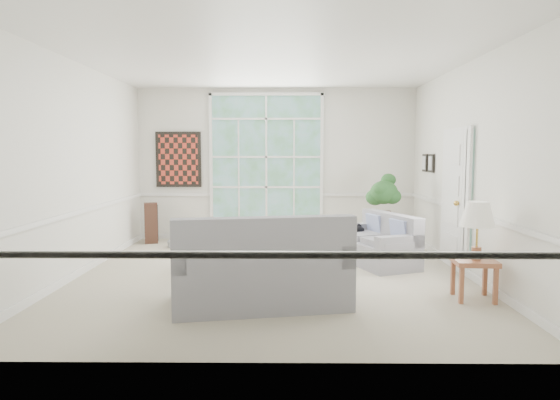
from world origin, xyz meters
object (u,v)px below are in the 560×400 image
object	(u,v)px
loveseat_front	(260,259)
end_table	(380,237)
loveseat_right	(376,239)
side_table	(474,279)
coffee_table	(228,253)

from	to	relation	value
loveseat_front	end_table	size ratio (longest dim) A/B	4.10
loveseat_right	side_table	size ratio (longest dim) A/B	3.00
loveseat_right	loveseat_front	bearing A→B (deg)	-150.28
loveseat_right	end_table	world-z (taller)	loveseat_right
end_table	loveseat_front	bearing A→B (deg)	-121.42
coffee_table	side_table	xyz separation A→B (m)	(3.08, -1.63, 0.01)
loveseat_right	end_table	xyz separation A→B (m)	(0.28, 1.14, -0.16)
loveseat_front	coffee_table	size ratio (longest dim) A/B	1.60
coffee_table	side_table	bearing A→B (deg)	-49.25
side_table	coffee_table	bearing A→B (deg)	152.17
loveseat_right	side_table	world-z (taller)	loveseat_right
loveseat_front	side_table	world-z (taller)	loveseat_front
loveseat_right	loveseat_front	world-z (taller)	loveseat_front
loveseat_right	coffee_table	bearing A→B (deg)	165.31
coffee_table	end_table	size ratio (longest dim) A/B	2.57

